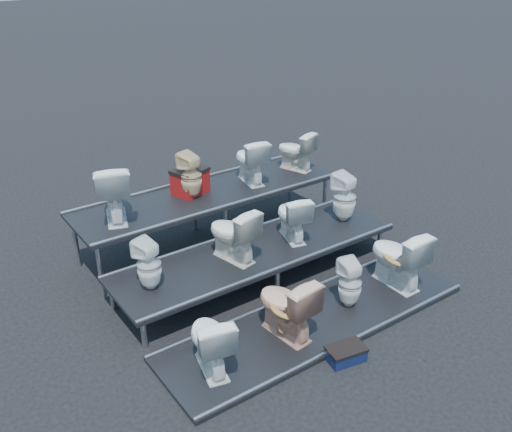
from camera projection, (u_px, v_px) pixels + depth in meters
ground at (257, 278)px, 8.20m from camera, size 80.00×80.00×0.00m
tier_front at (316, 321)px, 7.24m from camera, size 4.20×1.20×0.06m
tier_mid at (257, 264)px, 8.10m from camera, size 4.20×1.20×0.46m
tier_back at (209, 218)px, 8.96m from camera, size 4.20×1.20×0.86m
toilet_0 at (210, 341)px, 6.26m from camera, size 0.59×0.82×0.76m
toilet_1 at (286, 306)px, 6.79m from camera, size 0.54×0.85×0.82m
toilet_2 at (350, 283)px, 7.36m from camera, size 0.36×0.36×0.67m
toilet_3 at (397, 257)px, 7.77m from camera, size 0.49×0.84×0.86m
toilet_4 at (149, 264)px, 7.01m from camera, size 0.38×0.39×0.67m
toilet_5 at (233, 234)px, 7.62m from camera, size 0.58×0.82×0.77m
toilet_6 at (292, 216)px, 8.16m from camera, size 0.56×0.76×0.70m
toilet_7 at (345, 197)px, 8.66m from camera, size 0.38×0.39×0.77m
toilet_8 at (113, 191)px, 7.81m from camera, size 0.71×0.92×0.83m
toilet_9 at (191, 176)px, 8.46m from camera, size 0.39×0.40×0.71m
toilet_10 at (250, 160)px, 9.01m from camera, size 0.52×0.77×0.73m
toilet_11 at (295, 151)px, 9.50m from camera, size 0.55×0.73×0.66m
red_crate at (190, 182)px, 8.69m from camera, size 0.58×0.52×0.35m
step_stool at (346, 355)px, 6.59m from camera, size 0.47×0.33×0.15m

